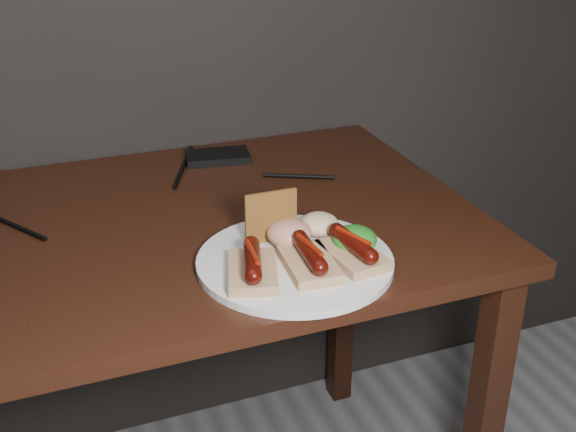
# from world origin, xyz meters

# --- Properties ---
(desk) EXTENTS (1.40, 0.70, 0.75)m
(desk) POSITION_xyz_m (0.00, 1.38, 0.66)
(desk) COLOR #34180D
(desk) RESTS_ON ground
(hard_drive) EXTENTS (0.14, 0.09, 0.02)m
(hard_drive) POSITION_xyz_m (0.33, 1.63, 0.76)
(hard_drive) COLOR black
(hard_drive) RESTS_ON desk
(desk_cables) EXTENTS (0.89, 0.39, 0.01)m
(desk_cables) POSITION_xyz_m (0.04, 1.50, 0.75)
(desk_cables) COLOR black
(desk_cables) RESTS_ON desk
(plate) EXTENTS (0.39, 0.39, 0.01)m
(plate) POSITION_xyz_m (0.32, 1.17, 0.76)
(plate) COLOR silver
(plate) RESTS_ON desk
(bread_sausage_left) EXTENTS (0.10, 0.13, 0.04)m
(bread_sausage_left) POSITION_xyz_m (0.24, 1.14, 0.78)
(bread_sausage_left) COLOR tan
(bread_sausage_left) RESTS_ON plate
(bread_sausage_center) EXTENTS (0.08, 0.12, 0.04)m
(bread_sausage_center) POSITION_xyz_m (0.32, 1.13, 0.78)
(bread_sausage_center) COLOR tan
(bread_sausage_center) RESTS_ON plate
(bread_sausage_right) EXTENTS (0.08, 0.12, 0.04)m
(bread_sausage_right) POSITION_xyz_m (0.40, 1.13, 0.78)
(bread_sausage_right) COLOR tan
(bread_sausage_right) RESTS_ON plate
(crispbread) EXTENTS (0.08, 0.01, 0.08)m
(crispbread) POSITION_xyz_m (0.30, 1.23, 0.80)
(crispbread) COLOR olive
(crispbread) RESTS_ON plate
(salad_greens) EXTENTS (0.07, 0.07, 0.04)m
(salad_greens) POSITION_xyz_m (0.41, 1.16, 0.78)
(salad_greens) COLOR #186313
(salad_greens) RESTS_ON plate
(salsa_mound) EXTENTS (0.07, 0.07, 0.04)m
(salsa_mound) POSITION_xyz_m (0.32, 1.21, 0.78)
(salsa_mound) COLOR maroon
(salsa_mound) RESTS_ON plate
(coleslaw_mound) EXTENTS (0.06, 0.06, 0.04)m
(coleslaw_mound) POSITION_xyz_m (0.38, 1.23, 0.78)
(coleslaw_mound) COLOR silver
(coleslaw_mound) RESTS_ON plate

